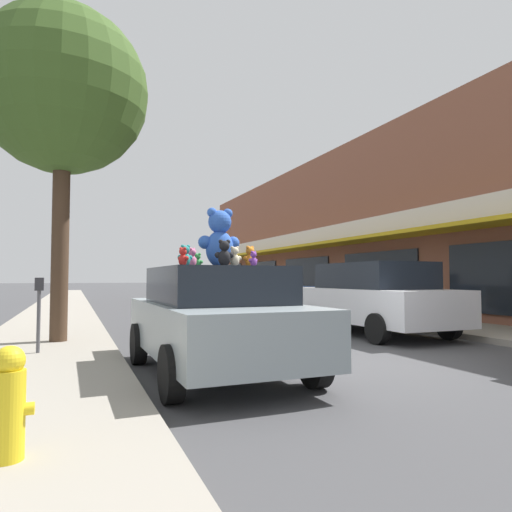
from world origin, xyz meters
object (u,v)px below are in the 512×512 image
object	(u,v)px
teddy_bear_pink	(192,258)
parked_car_far_center	(374,297)
plush_art_car	(216,318)
teddy_bear_red	(183,257)
teddy_bear_orange	(250,257)
teddy_bear_green	(198,261)
street_tree	(63,92)
fire_hydrant	(8,403)
teddy_bear_cream	(235,257)
teddy_bear_purple	(253,259)
teddy_bear_teal	(185,256)
teddy_bear_black	(224,253)
parking_meter	(39,305)
teddy_bear_yellow	(223,259)
parked_car_far_right	(270,293)
teddy_bear_giant	(220,239)

from	to	relation	value
teddy_bear_pink	parked_car_far_center	size ratio (longest dim) A/B	0.07
plush_art_car	parked_car_far_center	xyz separation A→B (m)	(5.03, 3.06, 0.10)
teddy_bear_red	teddy_bear_orange	bearing A→B (deg)	-101.64
teddy_bear_green	street_tree	world-z (taller)	street_tree
teddy_bear_red	fire_hydrant	xyz separation A→B (m)	(-1.78, -2.46, -1.15)
teddy_bear_cream	street_tree	bearing A→B (deg)	-61.17
teddy_bear_purple	teddy_bear_teal	xyz separation A→B (m)	(-0.97, 0.11, 0.03)
teddy_bear_orange	parked_car_far_center	size ratio (longest dim) A/B	0.07
street_tree	fire_hydrant	bearing A→B (deg)	-91.32
teddy_bear_orange	teddy_bear_pink	bearing A→B (deg)	-56.65
plush_art_car	teddy_bear_pink	bearing A→B (deg)	112.27
teddy_bear_orange	street_tree	world-z (taller)	street_tree
teddy_bear_pink	teddy_bear_cream	bearing A→B (deg)	66.88
plush_art_car	teddy_bear_black	distance (m)	1.07
teddy_bear_cream	parking_meter	xyz separation A→B (m)	(-2.60, 2.65, -0.75)
fire_hydrant	teddy_bear_orange	bearing A→B (deg)	44.35
plush_art_car	teddy_bear_teal	distance (m)	1.05
teddy_bear_orange	plush_art_car	bearing A→B (deg)	-19.42
teddy_bear_cream	parked_car_far_center	size ratio (longest dim) A/B	0.06
teddy_bear_yellow	street_tree	world-z (taller)	street_tree
teddy_bear_purple	teddy_bear_teal	world-z (taller)	teddy_bear_teal
parked_car_far_right	teddy_bear_pink	bearing A→B (deg)	-120.27
plush_art_car	teddy_bear_giant	size ratio (longest dim) A/B	4.66
teddy_bear_pink	street_tree	bearing A→B (deg)	-98.78
plush_art_car	teddy_bear_cream	size ratio (longest dim) A/B	14.57
fire_hydrant	street_tree	bearing A→B (deg)	88.68
teddy_bear_giant	teddy_bear_cream	xyz separation A→B (m)	(0.06, -0.52, -0.29)
teddy_bear_red	teddy_bear_black	world-z (taller)	teddy_bear_black
teddy_bear_green	teddy_bear_yellow	distance (m)	0.41
teddy_bear_pink	parked_car_far_center	distance (m)	5.89
teddy_bear_giant	parked_car_far_right	distance (m)	10.81
teddy_bear_yellow	plush_art_car	bearing A→B (deg)	132.17
street_tree	teddy_bear_orange	bearing A→B (deg)	-52.29
teddy_bear_pink	teddy_bear_black	xyz separation A→B (m)	(0.18, -1.09, 0.02)
teddy_bear_giant	teddy_bear_pink	world-z (taller)	teddy_bear_giant
plush_art_car	fire_hydrant	size ratio (longest dim) A/B	5.19
teddy_bear_teal	teddy_bear_red	distance (m)	0.13
teddy_bear_pink	teddy_bear_green	distance (m)	0.44
parked_car_far_center	teddy_bear_teal	bearing A→B (deg)	-149.35
teddy_bear_pink	parked_car_far_right	world-z (taller)	teddy_bear_pink
teddy_bear_pink	fire_hydrant	bearing A→B (deg)	15.84
teddy_bear_purple	fire_hydrant	xyz separation A→B (m)	(-2.81, -2.46, -1.14)
teddy_bear_cream	teddy_bear_red	size ratio (longest dim) A/B	1.08
teddy_bear_yellow	parked_car_far_right	bearing A→B (deg)	-52.37
parked_car_far_right	teddy_bear_orange	bearing A→B (deg)	-115.25
plush_art_car	teddy_bear_teal	size ratio (longest dim) A/B	13.52
teddy_bear_pink	parked_car_far_right	xyz separation A→B (m)	(5.26, 9.01, -0.88)
teddy_bear_purple	parked_car_far_center	size ratio (longest dim) A/B	0.05
teddy_bear_cream	teddy_bear_green	distance (m)	1.43
teddy_bear_yellow	parking_meter	distance (m)	3.24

